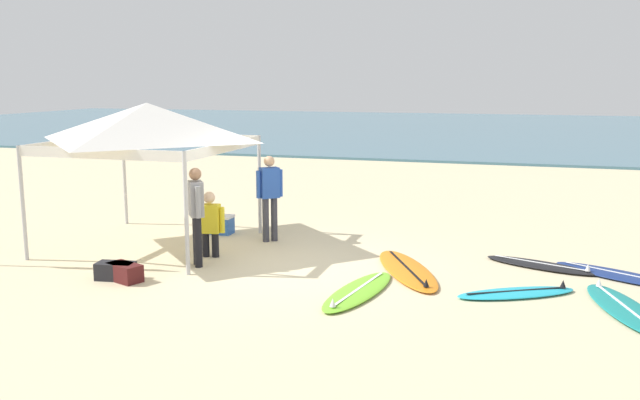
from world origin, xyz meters
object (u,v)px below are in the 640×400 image
Objects in this scene: canopy_tent at (148,122)px; surfboard_lime at (358,291)px; person_blue at (270,192)px; gear_bag_by_pole at (116,271)px; surfboard_cyan at (517,293)px; person_yellow at (210,221)px; cooler_box at (221,224)px; gear_bag_near_tent at (124,272)px; surfboard_teal at (625,309)px; surfboard_black at (541,265)px; person_grey at (196,210)px; surfboard_navy at (622,276)px; surfboard_orange at (407,270)px.

canopy_tent is 5.40m from surfboard_lime.
gear_bag_by_pole is (-1.46, -3.16, -0.85)m from person_blue.
surfboard_cyan is at bearing 9.36° from gear_bag_by_pole.
cooler_box is (-0.62, 1.76, -0.46)m from person_yellow.
canopy_tent is 3.25m from gear_bag_near_tent.
surfboard_teal is 6.92m from person_yellow.
gear_bag_by_pole reaches higher than surfboard_lime.
person_grey is (-5.69, -1.62, 0.95)m from surfboard_black.
cooler_box is at bearing 57.28° from canopy_tent.
cooler_box is (-1.23, 0.33, -0.79)m from person_blue.
surfboard_navy and surfboard_lime have the same top height.
surfboard_navy is at bearing -13.05° from surfboard_black.
person_grey reaches higher than gear_bag_by_pole.
person_blue reaches higher than cooler_box.
cooler_box reaches higher than surfboard_cyan.
person_blue reaches higher than surfboard_lime.
gear_bag_near_tent is (-6.04, -1.06, 0.10)m from surfboard_cyan.
person_blue is at bearing 155.21° from surfboard_orange.
surfboard_black is 7.14m from gear_bag_by_pole.
surfboard_black is at bearing 166.95° from surfboard_navy.
gear_bag_by_pole is (-4.44, -1.79, 0.10)m from surfboard_orange.
person_grey is at bearing 167.10° from surfboard_lime.
surfboard_black is at bearing -4.69° from person_blue.
surfboard_navy is 0.86× the size of surfboard_orange.
gear_bag_by_pole is at bearing -157.44° from surfboard_black.
surfboard_black and surfboard_lime have the same top height.
canopy_tent is 1.46× the size of surfboard_lime.
cooler_box is at bearing 172.21° from surfboard_navy.
person_blue is 3.54m from gear_bag_near_tent.
surfboard_black is at bearing 40.94° from surfboard_lime.
gear_bag_near_tent is at bearing -173.07° from surfboard_lime.
surfboard_cyan is 3.15× the size of gear_bag_near_tent.
gear_bag_near_tent reaches higher than surfboard_black.
surfboard_lime is 3.80× the size of gear_bag_by_pole.
surfboard_teal is 6.85m from person_grey.
surfboard_black is 3.97× the size of cooler_box.
canopy_tent reaches higher than gear_bag_near_tent.
surfboard_black and surfboard_teal have the same top height.
surfboard_orange is at bearing 21.92° from gear_bag_by_pole.
person_blue is (-6.40, 0.71, 0.95)m from surfboard_navy.
person_yellow is at bearing 63.74° from gear_bag_by_pole.
cooler_box is at bearing 89.21° from gear_bag_near_tent.
surfboard_orange is 3.72m from person_grey.
surfboard_teal is 3.93× the size of gear_bag_near_tent.
surfboard_teal is 7.71m from gear_bag_by_pole.
surfboard_lime is 4.80m from cooler_box.
surfboard_navy is at bearing 17.92° from gear_bag_near_tent.
person_grey is at bearing 179.02° from surfboard_cyan.
person_yellow is 2.00× the size of gear_bag_near_tent.
surfboard_black is 6.99m from gear_bag_near_tent.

